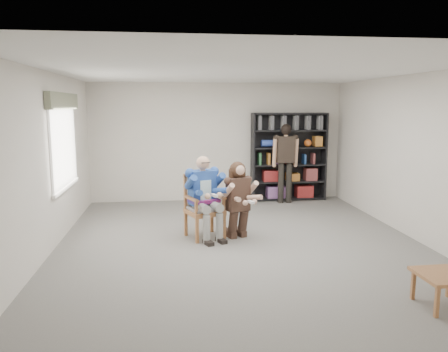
{
  "coord_description": "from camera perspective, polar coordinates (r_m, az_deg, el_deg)",
  "views": [
    {
      "loc": [
        -1.12,
        -6.88,
        2.27
      ],
      "look_at": [
        -0.2,
        0.6,
        1.05
      ],
      "focal_mm": 35.0,
      "sensor_mm": 36.0,
      "label": 1
    }
  ],
  "objects": [
    {
      "name": "armchair",
      "position": [
        7.54,
        -2.55,
        -3.99
      ],
      "size": [
        0.81,
        0.8,
        1.1
      ],
      "primitive_type": null,
      "rotation": [
        0.0,
        0.0,
        0.36
      ],
      "color": "brown",
      "rests_on": "floor"
    },
    {
      "name": "seated_man",
      "position": [
        7.5,
        -2.56,
        -2.76
      ],
      "size": [
        0.88,
        1.02,
        1.43
      ],
      "primitive_type": null,
      "rotation": [
        0.0,
        0.0,
        0.36
      ],
      "color": "navy",
      "rests_on": "floor"
    },
    {
      "name": "floor",
      "position": [
        7.33,
        2.15,
        -8.85
      ],
      "size": [
        6.0,
        7.0,
        0.01
      ],
      "primitive_type": "cube",
      "color": "slate",
      "rests_on": "ground"
    },
    {
      "name": "kneeling_woman",
      "position": [
        7.47,
        1.96,
        -3.29
      ],
      "size": [
        0.82,
        1.02,
        1.31
      ],
      "primitive_type": null,
      "rotation": [
        0.0,
        0.0,
        0.36
      ],
      "color": "#39251E",
      "rests_on": "floor"
    },
    {
      "name": "side_table",
      "position": [
        5.69,
        26.73,
        -13.18
      ],
      "size": [
        0.58,
        0.58,
        0.39
      ],
      "primitive_type": null,
      "rotation": [
        0.0,
        0.0,
        0.02
      ],
      "color": "brown",
      "rests_on": "floor"
    },
    {
      "name": "room_shell",
      "position": [
        7.02,
        2.22,
        2.07
      ],
      "size": [
        6.0,
        7.0,
        2.8
      ],
      "primitive_type": null,
      "color": "silver",
      "rests_on": "ground"
    },
    {
      "name": "bookshelf",
      "position": [
        10.61,
        8.45,
        2.5
      ],
      "size": [
        1.8,
        0.38,
        2.1
      ],
      "primitive_type": null,
      "color": "black",
      "rests_on": "floor"
    },
    {
      "name": "window_left",
      "position": [
        8.11,
        -20.09,
        4.12
      ],
      "size": [
        0.16,
        2.0,
        1.75
      ],
      "primitive_type": null,
      "color": "white",
      "rests_on": "room_shell"
    },
    {
      "name": "standing_man",
      "position": [
        10.27,
        8.01,
        1.55
      ],
      "size": [
        0.58,
        0.34,
        1.84
      ],
      "primitive_type": null,
      "rotation": [
        0.0,
        0.0,
        -0.04
      ],
      "color": "black",
      "rests_on": "floor"
    }
  ]
}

